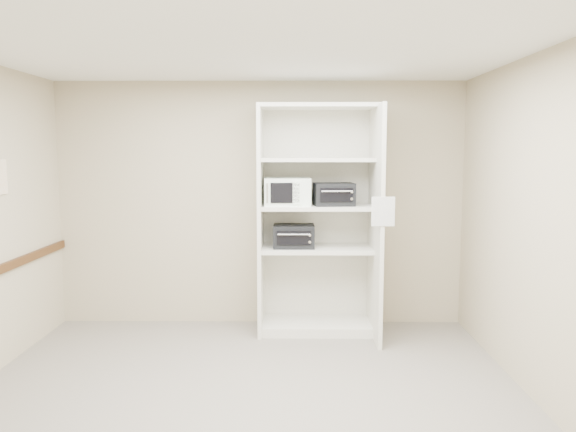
{
  "coord_description": "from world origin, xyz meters",
  "views": [
    {
      "loc": [
        0.37,
        -4.23,
        1.94
      ],
      "look_at": [
        0.32,
        1.3,
        1.3
      ],
      "focal_mm": 35.0,
      "sensor_mm": 36.0,
      "label": 1
    }
  ],
  "objects_px": {
    "shelving_unit": "(321,227)",
    "microwave": "(287,192)",
    "toaster_oven_lower": "(294,236)",
    "toaster_oven_upper": "(334,194)"
  },
  "relations": [
    {
      "from": "shelving_unit",
      "to": "microwave",
      "type": "xyz_separation_m",
      "value": [
        -0.36,
        -0.02,
        0.38
      ]
    },
    {
      "from": "toaster_oven_upper",
      "to": "shelving_unit",
      "type": "bearing_deg",
      "value": 153.68
    },
    {
      "from": "microwave",
      "to": "toaster_oven_upper",
      "type": "xyz_separation_m",
      "value": [
        0.49,
        -0.02,
        -0.03
      ]
    },
    {
      "from": "microwave",
      "to": "toaster_oven_upper",
      "type": "relative_size",
      "value": 1.17
    },
    {
      "from": "toaster_oven_lower",
      "to": "shelving_unit",
      "type": "bearing_deg",
      "value": 4.84
    },
    {
      "from": "microwave",
      "to": "toaster_oven_lower",
      "type": "relative_size",
      "value": 1.12
    },
    {
      "from": "microwave",
      "to": "toaster_oven_lower",
      "type": "xyz_separation_m",
      "value": [
        0.07,
        -0.0,
        -0.47
      ]
    },
    {
      "from": "toaster_oven_upper",
      "to": "toaster_oven_lower",
      "type": "distance_m",
      "value": 0.61
    },
    {
      "from": "shelving_unit",
      "to": "microwave",
      "type": "height_order",
      "value": "shelving_unit"
    },
    {
      "from": "shelving_unit",
      "to": "toaster_oven_lower",
      "type": "relative_size",
      "value": 5.6
    }
  ]
}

